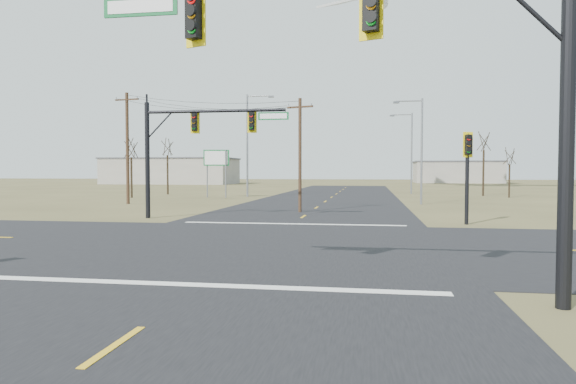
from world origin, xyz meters
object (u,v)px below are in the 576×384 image
object	(u,v)px
bare_tree_d	(484,141)
utility_pole_near	(300,152)
highway_sign	(216,163)
bare_tree_b	(167,146)
bare_tree_a	(131,147)
pedestal_signal_ne	(468,159)
streetlight_a	(419,145)
streetlight_b	(410,149)
utility_pole_far	(127,146)
mast_arm_far	(194,134)
streetlight_c	(249,139)
mast_arm_near	(391,47)
bare_tree_c	(510,156)

from	to	relation	value
bare_tree_d	utility_pole_near	bearing A→B (deg)	-123.51
highway_sign	bare_tree_b	world-z (taller)	bare_tree_b
bare_tree_a	bare_tree_d	bearing A→B (deg)	15.31
pedestal_signal_ne	utility_pole_near	bearing A→B (deg)	126.80
streetlight_a	streetlight_b	distance (m)	20.44
highway_sign	bare_tree_a	xyz separation A→B (m)	(-8.77, -2.09, 1.67)
utility_pole_far	bare_tree_b	distance (m)	18.30
pedestal_signal_ne	mast_arm_far	bearing A→B (deg)	157.03
bare_tree_d	utility_pole_far	bearing A→B (deg)	-149.49
highway_sign	streetlight_c	world-z (taller)	streetlight_c
mast_arm_near	utility_pole_far	distance (m)	37.26
bare_tree_c	bare_tree_d	distance (m)	4.45
mast_arm_near	bare_tree_a	world-z (taller)	mast_arm_near
streetlight_a	bare_tree_d	size ratio (longest dim) A/B	1.16
utility_pole_near	bare_tree_d	distance (m)	32.11
highway_sign	streetlight_b	world-z (taller)	streetlight_b
mast_arm_near	bare_tree_c	distance (m)	49.07
highway_sign	streetlight_b	bearing A→B (deg)	19.25
utility_pole_near	bare_tree_d	world-z (taller)	utility_pole_near
utility_pole_near	highway_sign	distance (m)	21.75
pedestal_signal_ne	utility_pole_far	distance (m)	29.32
utility_pole_far	bare_tree_c	bearing A→B (deg)	24.57
streetlight_b	bare_tree_a	distance (m)	33.31
mast_arm_far	bare_tree_a	xyz separation A→B (m)	(-14.79, 21.97, 0.31)
streetlight_a	utility_pole_near	bearing A→B (deg)	-154.39
mast_arm_near	streetlight_a	bearing A→B (deg)	103.86
utility_pole_far	bare_tree_a	distance (m)	10.42
streetlight_a	bare_tree_a	world-z (taller)	streetlight_a
mast_arm_far	bare_tree_c	world-z (taller)	mast_arm_far
mast_arm_near	streetlight_c	distance (m)	46.62
mast_arm_near	bare_tree_d	world-z (taller)	bare_tree_d
bare_tree_b	bare_tree_d	bearing A→B (deg)	3.05
highway_sign	bare_tree_c	size ratio (longest dim) A/B	0.90
streetlight_b	bare_tree_a	size ratio (longest dim) A/B	1.48
mast_arm_far	utility_pole_near	xyz separation A→B (m)	(5.60, 5.68, -0.92)
highway_sign	bare_tree_d	xyz separation A→B (m)	(29.31, 8.33, 2.61)
bare_tree_d	bare_tree_a	bearing A→B (deg)	-164.69
utility_pole_near	pedestal_signal_ne	bearing A→B (deg)	-33.76
bare_tree_a	bare_tree_c	bearing A→B (deg)	9.71
utility_pole_near	bare_tree_c	world-z (taller)	utility_pole_near
mast_arm_near	mast_arm_far	world-z (taller)	mast_arm_near
streetlight_c	bare_tree_b	size ratio (longest dim) A/B	1.55
mast_arm_near	highway_sign	world-z (taller)	mast_arm_near
mast_arm_near	mast_arm_far	bearing A→B (deg)	141.04
utility_pole_far	bare_tree_a	xyz separation A→B (m)	(-4.30, 9.48, 0.37)
streetlight_a	streetlight_c	world-z (taller)	streetlight_c
streetlight_b	bare_tree_c	distance (m)	12.50
streetlight_b	utility_pole_near	bearing A→B (deg)	-129.52
mast_arm_far	highway_sign	distance (m)	24.83
bare_tree_b	bare_tree_c	world-z (taller)	bare_tree_b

